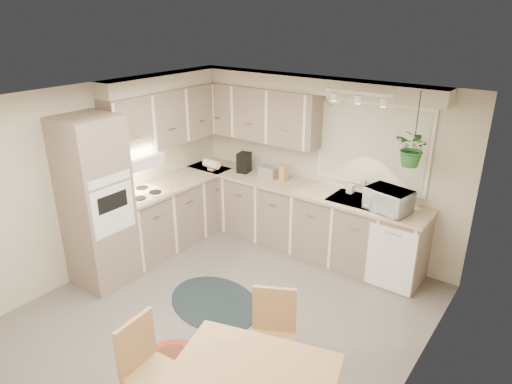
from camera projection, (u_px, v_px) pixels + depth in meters
floor at (227, 312)px, 5.18m from camera, size 4.20×4.20×0.00m
ceiling at (221, 101)px, 4.28m from camera, size 4.20×4.20×0.00m
wall_back at (322, 164)px, 6.30m from camera, size 4.00×0.04×2.40m
wall_front at (29, 320)px, 3.16m from camera, size 4.00×0.04×2.40m
wall_left at (104, 177)px, 5.83m from camera, size 0.04×4.20×2.40m
wall_right at (416, 279)px, 3.63m from camera, size 0.04×4.20×2.40m
base_cab_left at (174, 213)px, 6.60m from camera, size 0.60×1.85×0.90m
base_cab_back at (296, 217)px, 6.47m from camera, size 3.60×0.60×0.90m
counter_left at (173, 183)px, 6.42m from camera, size 0.64×1.89×0.04m
counter_back at (297, 187)px, 6.28m from camera, size 3.64×0.64×0.04m
oven_stack at (96, 203)px, 5.43m from camera, size 0.65×0.65×2.10m
wall_oven_face at (113, 210)px, 5.25m from camera, size 0.02×0.56×0.58m
upper_cab_left at (168, 117)px, 6.25m from camera, size 0.35×2.00×0.75m
upper_cab_back at (256, 113)px, 6.48m from camera, size 2.00×0.35×0.75m
soffit_left at (164, 81)px, 6.08m from camera, size 0.30×2.00×0.20m
soffit_back at (307, 84)px, 5.89m from camera, size 3.60×0.30×0.20m
cooktop at (141, 194)px, 5.97m from camera, size 0.52×0.58×0.02m
range_hood at (137, 161)px, 5.81m from camera, size 0.40×0.60×0.14m
window_blinds at (371, 145)px, 5.74m from camera, size 1.40×0.02×1.00m
window_frame at (372, 145)px, 5.75m from camera, size 1.50×0.02×1.10m
sink at (358, 203)px, 5.80m from camera, size 0.70×0.48×0.10m
dishwasher_front at (390, 260)px, 5.42m from camera, size 0.58×0.02×0.83m
track_light_bar at (359, 93)px, 5.08m from camera, size 0.80×0.04×0.04m
wall_clock at (335, 95)px, 5.83m from camera, size 0.30×0.03×0.30m
chair_left at (155, 373)px, 3.71m from camera, size 0.45×0.45×0.90m
chair_back at (272, 343)px, 4.05m from camera, size 0.57×0.57×0.90m
braided_rug at (215, 302)px, 5.34m from camera, size 1.40×1.17×0.01m
pet_bed at (172, 362)px, 4.37m from camera, size 0.58×0.58×0.12m
microwave at (388, 198)px, 5.42m from camera, size 0.56×0.39×0.35m
soap_bottle at (350, 191)px, 5.99m from camera, size 0.09×0.18×0.08m
hanging_plant at (413, 152)px, 5.07m from camera, size 0.49×0.52×0.33m
coffee_maker at (244, 163)px, 6.74m from camera, size 0.21×0.23×0.29m
toaster at (268, 172)px, 6.55m from camera, size 0.27×0.16×0.16m
knife_block at (284, 173)px, 6.42m from camera, size 0.12×0.12×0.22m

